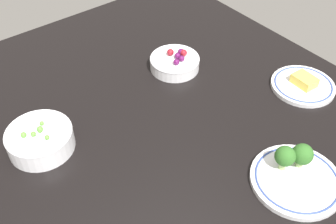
# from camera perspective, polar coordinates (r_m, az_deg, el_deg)

# --- Properties ---
(dining_table) EXTENTS (1.29, 1.12, 0.04)m
(dining_table) POSITION_cam_1_polar(r_m,az_deg,el_deg) (1.11, 0.00, -1.51)
(dining_table) COLOR black
(dining_table) RESTS_ON ground
(plate_cheese) EXTENTS (0.18, 0.18, 0.04)m
(plate_cheese) POSITION_cam_1_polar(r_m,az_deg,el_deg) (1.24, 18.56, 3.69)
(plate_cheese) COLOR silver
(plate_cheese) RESTS_ON dining_table
(plate_broccoli) EXTENTS (0.21, 0.21, 0.08)m
(plate_broccoli) POSITION_cam_1_polar(r_m,az_deg,el_deg) (0.98, 17.62, -8.32)
(plate_broccoli) COLOR silver
(plate_broccoli) RESTS_ON dining_table
(bowl_berries) EXTENTS (0.15, 0.15, 0.06)m
(bowl_berries) POSITION_cam_1_polar(r_m,az_deg,el_deg) (1.25, 0.98, 7.06)
(bowl_berries) COLOR silver
(bowl_berries) RESTS_ON dining_table
(bowl_peas) EXTENTS (0.16, 0.16, 0.07)m
(bowl_peas) POSITION_cam_1_polar(r_m,az_deg,el_deg) (1.04, -17.63, -3.67)
(bowl_peas) COLOR silver
(bowl_peas) RESTS_ON dining_table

